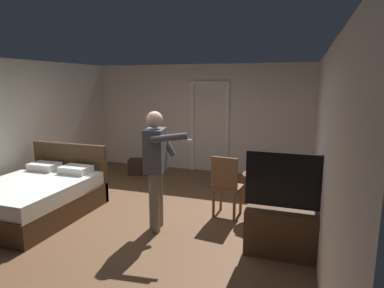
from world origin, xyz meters
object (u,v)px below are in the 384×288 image
(bed, at_px, (37,196))
(laptop, at_px, (260,172))
(suitcase_dark, at_px, (140,167))
(bottle_on_table, at_px, (272,169))
(tv_flatscreen, at_px, (292,226))
(wooden_chair, at_px, (226,184))
(side_table, at_px, (262,188))
(person_blue_shirt, at_px, (156,162))

(bed, bearing_deg, laptop, 16.58)
(laptop, bearing_deg, suitcase_dark, 150.91)
(bottle_on_table, height_order, suitcase_dark, bottle_on_table)
(bed, distance_m, tv_flatscreen, 3.93)
(bed, relative_size, laptop, 4.66)
(bed, xyz_separation_m, wooden_chair, (2.90, 0.87, 0.24))
(laptop, bearing_deg, side_table, 43.91)
(bed, bearing_deg, tv_flatscreen, -0.28)
(bed, relative_size, wooden_chair, 1.92)
(suitcase_dark, bearing_deg, person_blue_shirt, -72.43)
(laptop, xyz_separation_m, wooden_chair, (-0.50, -0.15, -0.21))
(laptop, xyz_separation_m, suitcase_dark, (-2.95, 1.64, -0.58))
(tv_flatscreen, height_order, bottle_on_table, tv_flatscreen)
(tv_flatscreen, relative_size, bottle_on_table, 4.38)
(bed, height_order, side_table, bed)
(side_table, bearing_deg, laptop, -136.09)
(laptop, distance_m, suitcase_dark, 3.42)
(person_blue_shirt, bearing_deg, side_table, 33.05)
(bottle_on_table, relative_size, person_blue_shirt, 0.17)
(tv_flatscreen, xyz_separation_m, person_blue_shirt, (-1.88, 0.17, 0.61))
(tv_flatscreen, xyz_separation_m, bottle_on_table, (-0.35, 0.99, 0.44))
(bed, height_order, tv_flatscreen, tv_flatscreen)
(wooden_chair, height_order, person_blue_shirt, person_blue_shirt)
(bed, distance_m, suitcase_dark, 2.69)
(tv_flatscreen, xyz_separation_m, wooden_chair, (-1.03, 0.89, 0.16))
(side_table, xyz_separation_m, laptop, (-0.04, -0.04, 0.28))
(laptop, relative_size, wooden_chair, 0.41)
(tv_flatscreen, height_order, wooden_chair, tv_flatscreen)
(laptop, xyz_separation_m, person_blue_shirt, (-1.35, -0.86, 0.24))
(tv_flatscreen, distance_m, person_blue_shirt, 1.98)
(side_table, height_order, bottle_on_table, bottle_on_table)
(person_blue_shirt, bearing_deg, tv_flatscreen, -5.12)
(laptop, bearing_deg, tv_flatscreen, -62.68)
(bed, bearing_deg, side_table, 17.01)
(side_table, bearing_deg, bed, -162.99)
(wooden_chair, bearing_deg, tv_flatscreen, -40.75)
(laptop, height_order, wooden_chair, wooden_chair)
(tv_flatscreen, height_order, suitcase_dark, tv_flatscreen)
(wooden_chair, distance_m, suitcase_dark, 3.06)
(bed, height_order, suitcase_dark, bed)
(bed, xyz_separation_m, side_table, (3.44, 1.05, 0.17))
(bottle_on_table, height_order, wooden_chair, bottle_on_table)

